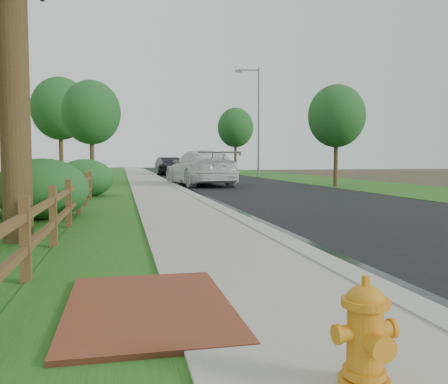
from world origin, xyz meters
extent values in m
plane|color=#342E1C|center=(0.00, 0.00, 0.00)|extent=(120.00, 120.00, 0.00)
cube|color=black|center=(4.60, 35.00, 0.01)|extent=(8.00, 90.00, 0.02)
cube|color=#99988B|center=(0.40, 35.00, 0.06)|extent=(0.40, 90.00, 0.12)
cube|color=black|center=(0.75, 35.00, 0.02)|extent=(0.50, 90.00, 0.00)
cube|color=gray|center=(-0.90, 35.00, 0.05)|extent=(2.20, 90.00, 0.10)
cube|color=#184E16|center=(-2.80, 35.00, 0.03)|extent=(1.60, 90.00, 0.06)
cube|color=#184E16|center=(-8.00, 35.00, 0.02)|extent=(9.00, 90.00, 0.04)
cube|color=#184E16|center=(11.50, 35.00, 0.02)|extent=(6.00, 90.00, 0.04)
cube|color=brown|center=(-2.20, -1.00, 0.06)|extent=(1.60, 2.40, 0.11)
cube|color=#492E18|center=(-3.60, 0.40, 0.55)|extent=(0.12, 0.12, 1.10)
cube|color=#492E18|center=(-3.60, 2.80, 0.55)|extent=(0.12, 0.12, 1.10)
cube|color=#492E18|center=(-3.60, 5.20, 0.55)|extent=(0.12, 0.12, 1.10)
cube|color=#492E18|center=(-3.60, 7.60, 0.55)|extent=(0.12, 0.12, 1.10)
cube|color=#492E18|center=(-3.60, 10.00, 0.55)|extent=(0.12, 0.12, 1.10)
cube|color=#492E18|center=(-3.60, 12.40, 0.55)|extent=(0.12, 0.12, 1.10)
cube|color=#492E18|center=(-3.60, 14.80, 0.55)|extent=(0.12, 0.12, 1.10)
cube|color=#492E18|center=(-3.60, -0.80, 0.45)|extent=(0.08, 2.35, 0.10)
cube|color=#492E18|center=(-3.60, -0.80, 0.85)|extent=(0.08, 2.35, 0.10)
cube|color=#492E18|center=(-3.60, 1.60, 0.45)|extent=(0.08, 2.35, 0.10)
cube|color=#492E18|center=(-3.60, 1.60, 0.85)|extent=(0.08, 2.35, 0.10)
cube|color=#492E18|center=(-3.60, 4.00, 0.45)|extent=(0.08, 2.35, 0.10)
cube|color=#492E18|center=(-3.60, 4.00, 0.85)|extent=(0.08, 2.35, 0.10)
cube|color=#492E18|center=(-3.60, 6.40, 0.45)|extent=(0.08, 2.35, 0.10)
cube|color=#492E18|center=(-3.60, 6.40, 0.85)|extent=(0.08, 2.35, 0.10)
cube|color=#492E18|center=(-3.60, 8.80, 0.45)|extent=(0.08, 2.35, 0.10)
cube|color=#492E18|center=(-3.60, 8.80, 0.85)|extent=(0.08, 2.35, 0.10)
cube|color=#492E18|center=(-3.60, 11.20, 0.45)|extent=(0.08, 2.35, 0.10)
cube|color=#492E18|center=(-3.60, 11.20, 0.85)|extent=(0.08, 2.35, 0.10)
cube|color=#492E18|center=(-3.60, 13.60, 0.45)|extent=(0.08, 2.35, 0.10)
cube|color=#492E18|center=(-3.60, 13.60, 0.85)|extent=(0.08, 2.35, 0.10)
cylinder|color=#3B2618|center=(-4.30, 3.50, 2.75)|extent=(0.52, 0.52, 5.50)
cylinder|color=orange|center=(-0.95, -3.00, 0.13)|extent=(0.33, 0.33, 0.06)
cylinder|color=orange|center=(-0.95, -3.00, 0.39)|extent=(0.22, 0.22, 0.51)
cylinder|color=orange|center=(-0.95, -3.00, 0.20)|extent=(0.27, 0.27, 0.05)
cylinder|color=orange|center=(-0.95, -3.00, 0.65)|extent=(0.30, 0.30, 0.05)
ellipsoid|color=orange|center=(-0.95, -3.00, 0.67)|extent=(0.24, 0.24, 0.18)
cylinder|color=orange|center=(-0.95, -3.00, 0.78)|extent=(0.05, 0.05, 0.07)
cylinder|color=orange|center=(-0.94, -3.15, 0.42)|extent=(0.15, 0.13, 0.15)
cylinder|color=orange|center=(-1.12, -3.01, 0.46)|extent=(0.13, 0.12, 0.12)
cylinder|color=orange|center=(-0.79, -2.99, 0.46)|extent=(0.13, 0.12, 0.12)
imported|color=silver|center=(2.00, 21.40, 1.02)|extent=(3.72, 7.21, 2.00)
imported|color=black|center=(2.25, 39.13, 0.75)|extent=(3.24, 4.64, 1.47)
imported|color=black|center=(2.00, 39.33, 0.86)|extent=(2.52, 5.32, 1.68)
cylinder|color=slate|center=(8.70, 32.32, 4.51)|extent=(0.18, 0.18, 9.03)
cube|color=slate|center=(7.90, 32.41, 8.83)|extent=(1.81, 0.33, 0.12)
cube|color=slate|center=(7.01, 32.52, 8.73)|extent=(0.57, 0.28, 0.18)
ellipsoid|color=#18431D|center=(-4.39, 7.03, 0.78)|extent=(2.96, 2.96, 1.57)
ellipsoid|color=#18431D|center=(-4.75, 7.58, 0.73)|extent=(2.54, 2.54, 1.47)
ellipsoid|color=#18431D|center=(-3.90, 14.00, 0.77)|extent=(2.39, 2.39, 1.55)
cylinder|color=#3B2618|center=(-4.26, 25.21, 1.95)|extent=(0.27, 0.27, 3.89)
ellipsoid|color=#18431D|center=(-4.26, 25.21, 4.45)|extent=(3.64, 3.64, 4.01)
cylinder|color=#3B2618|center=(9.06, 18.49, 1.70)|extent=(0.23, 0.23, 3.40)
ellipsoid|color=#18431D|center=(9.06, 18.49, 3.89)|extent=(3.11, 3.11, 3.42)
cylinder|color=#3B2618|center=(-7.00, 32.78, 2.36)|extent=(0.32, 0.32, 4.73)
ellipsoid|color=#18431D|center=(-7.00, 32.78, 5.41)|extent=(4.37, 4.37, 4.80)
cylinder|color=#3B2618|center=(9.00, 41.75, 2.08)|extent=(0.29, 0.29, 4.16)
ellipsoid|color=#18431D|center=(9.00, 41.75, 4.76)|extent=(3.68, 3.68, 4.04)
camera|label=1|loc=(-2.44, -5.67, 1.55)|focal=38.00mm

